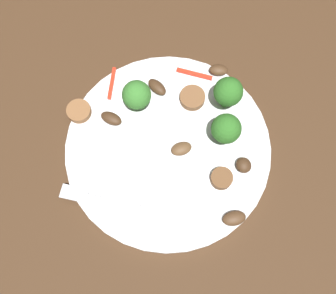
{
  "coord_description": "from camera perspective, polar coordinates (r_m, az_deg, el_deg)",
  "views": [
    {
      "loc": [
        0.03,
        0.16,
        0.51
      ],
      "look_at": [
        0.0,
        0.0,
        0.01
      ],
      "focal_mm": 42.84,
      "sensor_mm": 36.0,
      "label": 1
    }
  ],
  "objects": [
    {
      "name": "mushroom_1",
      "position": [
        0.51,
        9.39,
        -9.97
      ],
      "size": [
        0.03,
        0.02,
        0.01
      ],
      "primitive_type": "ellipsoid",
      "rotation": [
        0.0,
        0.0,
        0.04
      ],
      "color": "#4C331E",
      "rests_on": "plate"
    },
    {
      "name": "mushroom_4",
      "position": [
        0.55,
        -1.19,
        8.59
      ],
      "size": [
        0.03,
        0.03,
        0.01
      ],
      "primitive_type": "ellipsoid",
      "rotation": [
        0.0,
        0.0,
        5.33
      ],
      "color": "#422B19",
      "rests_on": "plate"
    },
    {
      "name": "pepper_strip_3",
      "position": [
        0.57,
        3.77,
        10.32
      ],
      "size": [
        0.05,
        0.03,
        0.0
      ],
      "primitive_type": "cube",
      "rotation": [
        0.0,
        0.0,
        2.69
      ],
      "color": "red",
      "rests_on": "plate"
    },
    {
      "name": "broccoli_floret_0",
      "position": [
        0.51,
        8.18,
        2.89
      ],
      "size": [
        0.04,
        0.04,
        0.05
      ],
      "color": "#347525",
      "rests_on": "plate"
    },
    {
      "name": "broccoli_floret_1",
      "position": [
        0.52,
        -4.49,
        7.38
      ],
      "size": [
        0.04,
        0.04,
        0.05
      ],
      "color": "#408630",
      "rests_on": "plate"
    },
    {
      "name": "plate",
      "position": [
        0.53,
        0.0,
        -0.23
      ],
      "size": [
        0.27,
        0.27,
        0.01
      ],
      "primitive_type": "cylinder",
      "color": "white",
      "rests_on": "ground_plane"
    },
    {
      "name": "pepper_strip_1",
      "position": [
        0.57,
        -8.0,
        8.96
      ],
      "size": [
        0.02,
        0.05,
        0.0
      ],
      "primitive_type": "cube",
      "rotation": [
        0.0,
        0.0,
        1.28
      ],
      "color": "red",
      "rests_on": "plate"
    },
    {
      "name": "broccoli_floret_2",
      "position": [
        0.52,
        8.56,
        7.73
      ],
      "size": [
        0.04,
        0.04,
        0.06
      ],
      "color": "#347525",
      "rests_on": "plate"
    },
    {
      "name": "sausage_slice_1",
      "position": [
        0.55,
        3.48,
        7.0
      ],
      "size": [
        0.05,
        0.05,
        0.01
      ],
      "primitive_type": "cylinder",
      "rotation": [
        0.0,
        0.0,
        0.41
      ],
      "color": "brown",
      "rests_on": "plate"
    },
    {
      "name": "mushroom_0",
      "position": [
        0.52,
        10.7,
        -2.55
      ],
      "size": [
        0.02,
        0.02,
        0.01
      ],
      "primitive_type": "ellipsoid",
      "rotation": [
        0.0,
        0.0,
        1.75
      ],
      "color": "#422B19",
      "rests_on": "plate"
    },
    {
      "name": "mushroom_5",
      "position": [
        0.52,
        1.9,
        -0.24
      ],
      "size": [
        0.03,
        0.02,
        0.01
      ],
      "primitive_type": "ellipsoid",
      "rotation": [
        0.0,
        0.0,
        0.15
      ],
      "color": "brown",
      "rests_on": "plate"
    },
    {
      "name": "ground_plane",
      "position": [
        0.54,
        0.0,
        -0.45
      ],
      "size": [
        1.4,
        1.4,
        0.0
      ],
      "primitive_type": "plane",
      "color": "#422B19"
    },
    {
      "name": "mushroom_3",
      "position": [
        0.54,
        -8.08,
        4.05
      ],
      "size": [
        0.03,
        0.03,
        0.01
      ],
      "primitive_type": "ellipsoid",
      "rotation": [
        0.0,
        0.0,
        5.66
      ],
      "color": "#422B19",
      "rests_on": "plate"
    },
    {
      "name": "sausage_slice_2",
      "position": [
        0.55,
        -12.55,
        5.0
      ],
      "size": [
        0.04,
        0.04,
        0.01
      ],
      "primitive_type": "cylinder",
      "rotation": [
        0.0,
        0.0,
        0.27
      ],
      "color": "brown",
      "rests_on": "plate"
    },
    {
      "name": "sausage_slice_0",
      "position": [
        0.51,
        7.61,
        -4.46
      ],
      "size": [
        0.04,
        0.04,
        0.01
      ],
      "primitive_type": "cylinder",
      "rotation": [
        0.0,
        0.0,
        2.18
      ],
      "color": "brown",
      "rests_on": "plate"
    },
    {
      "name": "mushroom_2",
      "position": [
        0.57,
        7.18,
        10.82
      ],
      "size": [
        0.03,
        0.02,
        0.01
      ],
      "primitive_type": "ellipsoid",
      "rotation": [
        0.0,
        0.0,
        6.05
      ],
      "color": "#4C331E",
      "rests_on": "plate"
    },
    {
      "name": "fork",
      "position": [
        0.51,
        -6.99,
        -7.98
      ],
      "size": [
        0.17,
        0.08,
        0.0
      ],
      "rotation": [
        0.0,
        0.0,
        -0.4
      ],
      "color": "silver",
      "rests_on": "plate"
    }
  ]
}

